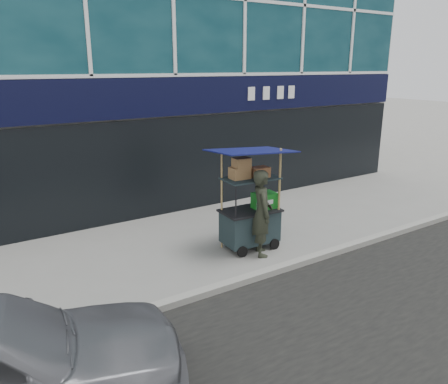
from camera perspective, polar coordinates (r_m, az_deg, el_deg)
ground at (r=8.32m, az=6.72°, el=-9.68°), size 80.00×80.00×0.00m
curb at (r=8.16m, az=7.64°, el=-9.79°), size 80.00×0.18×0.12m
vendor_cart at (r=8.86m, az=3.54°, el=-2.78°), size 1.62×1.20×2.11m
vendor_man at (r=8.51m, az=4.95°, el=-2.75°), size 0.64×0.74×1.72m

